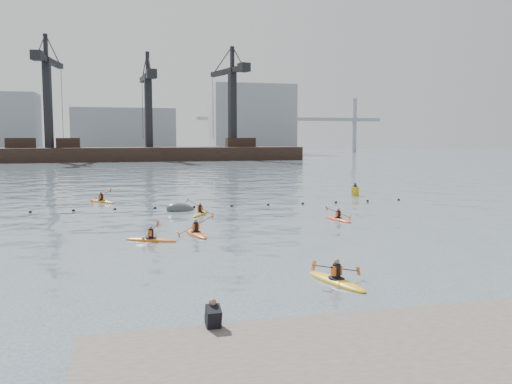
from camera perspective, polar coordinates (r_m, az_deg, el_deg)
ground at (r=21.75m, az=7.29°, el=-8.91°), size 400.00×400.00×0.00m
quay at (r=14.25m, az=21.55°, el=-17.36°), size 18.00×7.12×1.77m
float_line at (r=43.03m, az=-4.60°, el=-1.52°), size 33.24×0.73×0.24m
barge_pier at (r=129.77m, az=-11.26°, el=4.11°), size 72.00×19.30×29.50m
skyline at (r=170.11m, az=-11.30°, el=6.96°), size 141.00×28.00×22.00m
kayaker_0 at (r=30.88m, az=-6.35°, el=-4.32°), size 2.22×3.26×1.26m
kayaker_1 at (r=20.99m, az=8.46°, el=-9.19°), size 2.22×3.40×1.11m
kayaker_2 at (r=29.44m, az=-11.00°, el=-4.91°), size 2.85×1.87×1.03m
kayaker_3 at (r=38.83m, az=-5.89°, el=-2.24°), size 1.97×2.97×1.26m
kayaker_4 at (r=36.43m, az=8.66°, el=-2.81°), size 2.00×2.95×1.11m
kayaker_5 at (r=47.81m, az=-15.98°, el=-0.91°), size 2.56×2.85×1.19m
mooring_buoy at (r=41.22m, az=-7.91°, el=-1.92°), size 2.80×2.00×1.62m
nav_buoy at (r=52.00m, az=10.36°, el=0.11°), size 0.77×0.77×1.40m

